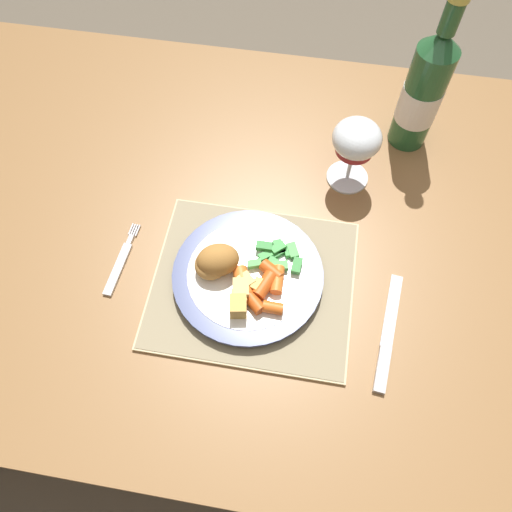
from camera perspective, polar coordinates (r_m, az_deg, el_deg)
The scene contains 12 objects.
ground_plane at distance 1.53m, azimuth 1.98°, elevation -11.81°, with size 6.00×6.00×0.00m, color brown.
dining_table at distance 0.92m, azimuth 3.22°, elevation 0.32°, with size 1.52×0.87×0.74m.
placemat at distance 0.79m, azimuth -0.36°, elevation -3.15°, with size 0.32×0.28×0.01m.
dinner_plate at distance 0.78m, azimuth -0.94°, elevation -2.26°, with size 0.24×0.24×0.02m.
breaded_croquettes at distance 0.76m, azimuth -4.64°, elevation -0.63°, with size 0.08×0.08×0.05m.
green_beans_pile at distance 0.78m, azimuth 2.54°, elevation 0.11°, with size 0.09×0.06×0.02m.
glazed_carrots at distance 0.75m, azimuth 0.55°, elevation -3.46°, with size 0.08×0.09×0.02m.
fork at distance 0.84m, azimuth -15.26°, elevation -0.86°, with size 0.02×0.14×0.01m.
table_knife at distance 0.78m, azimuth 14.71°, elevation -9.46°, with size 0.04×0.19×0.01m.
wine_glass at distance 0.85m, azimuth 11.38°, elevation 12.69°, with size 0.08×0.08×0.13m.
bottle at distance 0.93m, azimuth 18.56°, elevation 17.38°, with size 0.07×0.07×0.29m.
roast_potatoes at distance 0.75m, azimuth -1.52°, elevation -4.40°, with size 0.05×0.07×0.03m.
Camera 1 is at (0.02, -0.45, 1.46)m, focal length 35.00 mm.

